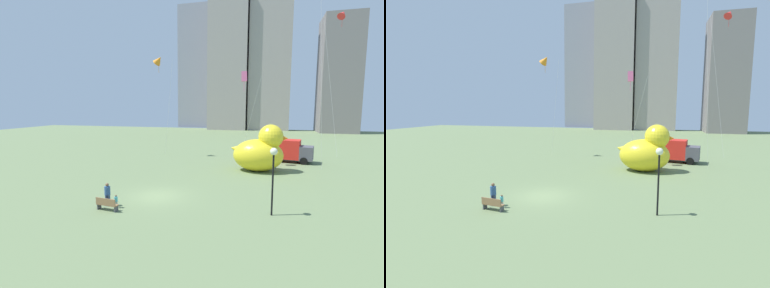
# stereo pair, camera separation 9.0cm
# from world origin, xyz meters

# --- Properties ---
(ground_plane) EXTENTS (140.00, 140.00, 0.00)m
(ground_plane) POSITION_xyz_m (0.00, 0.00, 0.00)
(ground_plane) COLOR #687B50
(park_bench) EXTENTS (1.62, 0.64, 0.90)m
(park_bench) POSITION_xyz_m (-2.16, -3.84, 0.47)
(park_bench) COLOR olive
(park_bench) RESTS_ON ground
(person_adult) EXTENTS (0.41, 0.41, 1.68)m
(person_adult) POSITION_xyz_m (-2.59, -3.00, 0.93)
(person_adult) COLOR #38476B
(person_adult) RESTS_ON ground
(person_child) EXTENTS (0.23, 0.23, 0.94)m
(person_child) POSITION_xyz_m (-1.82, -3.19, 0.52)
(person_child) COLOR silver
(person_child) RESTS_ON ground
(giant_inflatable_duck) EXTENTS (6.22, 3.99, 5.16)m
(giant_inflatable_duck) POSITION_xyz_m (7.53, 11.21, 2.19)
(giant_inflatable_duck) COLOR yellow
(giant_inflatable_duck) RESTS_ON ground
(lamppost) EXTENTS (0.47, 0.47, 4.47)m
(lamppost) POSITION_xyz_m (8.71, -1.76, 3.44)
(lamppost) COLOR black
(lamppost) RESTS_ON ground
(box_truck) EXTENTS (5.87, 3.29, 2.85)m
(box_truck) POSITION_xyz_m (10.90, 17.51, 1.44)
(box_truck) COLOR red
(box_truck) RESTS_ON ground
(city_skyline) EXTENTS (52.21, 18.50, 41.09)m
(city_skyline) POSITION_xyz_m (2.89, 70.15, 19.31)
(city_skyline) COLOR gray
(city_skyline) RESTS_ON ground
(kite_pink) EXTENTS (2.46, 2.21, 11.04)m
(kite_pink) POSITION_xyz_m (5.45, 13.46, 10.42)
(kite_pink) COLOR silver
(kite_pink) RESTS_ON ground
(kite_orange) EXTENTS (2.94, 2.81, 14.08)m
(kite_orange) POSITION_xyz_m (-6.41, 16.94, 13.27)
(kite_orange) COLOR silver
(kite_orange) RESTS_ON ground
(kite_red) EXTENTS (3.33, 3.37, 20.52)m
(kite_red) POSITION_xyz_m (17.69, 25.03, 19.68)
(kite_red) COLOR silver
(kite_red) RESTS_ON ground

